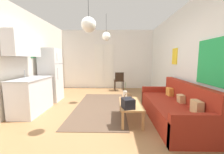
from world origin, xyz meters
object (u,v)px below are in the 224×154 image
bamboo_vase (125,95)px  pendant_lamp_far (106,36)px  handbag (128,103)px  pendant_lamp_near (89,25)px  coffee_table (130,105)px  refrigerator (51,75)px  couch (174,109)px  accent_chair (119,80)px

bamboo_vase → pendant_lamp_far: (-0.52, 1.00, 1.58)m
bamboo_vase → handbag: bamboo_vase is taller
pendant_lamp_near → coffee_table: bearing=31.1°
handbag → refrigerator: (-2.39, 1.82, 0.37)m
coffee_table → refrigerator: refrigerator is taller
couch → pendant_lamp_near: pendant_lamp_near is taller
pendant_lamp_near → pendant_lamp_far: (0.20, 1.81, 0.10)m
coffee_table → handbag: bearing=-104.7°
accent_chair → pendant_lamp_far: (-0.45, -1.68, 1.61)m
handbag → accent_chair: accent_chair is taller
bamboo_vase → accent_chair: size_ratio=0.51×
coffee_table → pendant_lamp_near: 1.90m
couch → refrigerator: refrigerator is taller
coffee_table → pendant_lamp_near: bearing=-148.9°
couch → handbag: size_ratio=6.96×
couch → accent_chair: bearing=111.1°
handbag → couch: bearing=17.2°
couch → handbag: couch is taller
pendant_lamp_far → bamboo_vase: bearing=-62.2°
bamboo_vase → refrigerator: 2.67m
refrigerator → accent_chair: size_ratio=2.10×
bamboo_vase → pendant_lamp_near: pendant_lamp_near is taller
coffee_table → accent_chair: accent_chair is taller
pendant_lamp_near → pendant_lamp_far: size_ratio=1.12×
coffee_table → accent_chair: (-0.17, 3.00, 0.13)m
handbag → accent_chair: 3.34m
accent_chair → pendant_lamp_near: (-0.65, -3.49, 1.51)m
handbag → refrigerator: 3.03m
couch → pendant_lamp_far: pendant_lamp_far is taller
coffee_table → bamboo_vase: bamboo_vase is taller
coffee_table → bamboo_vase: size_ratio=2.39×
coffee_table → bamboo_vase: 0.37m
bamboo_vase → refrigerator: size_ratio=0.24×
handbag → accent_chair: bearing=91.4°
couch → refrigerator: 3.82m
handbag → refrigerator: bearing=142.8°
couch → bamboo_vase: (-1.09, 0.33, 0.23)m
accent_chair → pendant_lamp_far: pendant_lamp_far is taller
couch → pendant_lamp_far: bearing=140.7°
bamboo_vase → pendant_lamp_near: 1.84m
bamboo_vase → handbag: bearing=-89.1°
handbag → pendant_lamp_far: bearing=107.9°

